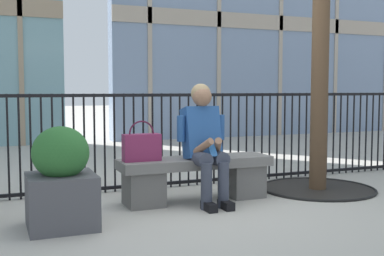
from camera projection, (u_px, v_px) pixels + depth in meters
name	position (u px, v px, depth m)	size (l,w,h in m)	color
ground_plane	(196.00, 201.00, 5.04)	(60.00, 60.00, 0.00)	#B2ADA3
stone_bench	(196.00, 175.00, 5.02)	(1.60, 0.44, 0.45)	slate
seated_person_with_phone	(205.00, 139.00, 4.89)	(0.52, 0.66, 1.21)	#383D4C
handbag_on_bench	(142.00, 147.00, 4.76)	(0.37, 0.14, 0.40)	#7A234C
plaza_railing	(171.00, 140.00, 5.69)	(8.52, 0.04, 1.11)	black
planter	(61.00, 181.00, 4.03)	(0.55, 0.55, 0.85)	#4C4C51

